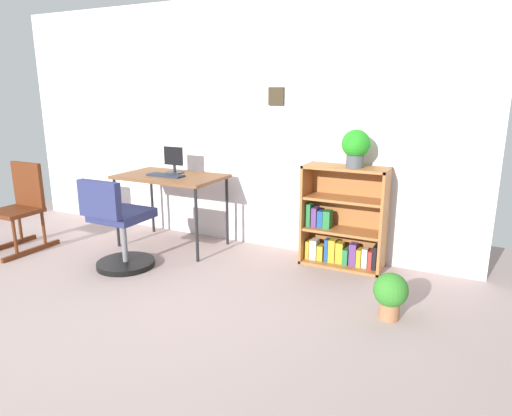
{
  "coord_description": "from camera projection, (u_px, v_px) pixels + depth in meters",
  "views": [
    {
      "loc": [
        2.47,
        -1.96,
        1.57
      ],
      "look_at": [
        0.73,
        1.5,
        0.56
      ],
      "focal_mm": 32.11,
      "sensor_mm": 36.0,
      "label": 1
    }
  ],
  "objects": [
    {
      "name": "ground_plane",
      "position": [
        64.0,
        323.0,
        3.16
      ],
      "size": [
        6.24,
        6.24,
        0.0
      ],
      "primitive_type": "plane",
      "color": "#A28C87"
    },
    {
      "name": "wall_back",
      "position": [
        221.0,
        125.0,
        4.71
      ],
      "size": [
        5.2,
        0.12,
        2.43
      ],
      "color": "silver",
      "rests_on": "ground_plane"
    },
    {
      "name": "desk",
      "position": [
        171.0,
        181.0,
        4.58
      ],
      "size": [
        1.05,
        0.64,
        0.74
      ],
      "color": "brown",
      "rests_on": "ground_plane"
    },
    {
      "name": "monitor",
      "position": [
        174.0,
        161.0,
        4.64
      ],
      "size": [
        0.22,
        0.18,
        0.27
      ],
      "color": "#262628",
      "rests_on": "desk"
    },
    {
      "name": "keyboard",
      "position": [
        166.0,
        175.0,
        4.5
      ],
      "size": [
        0.38,
        0.13,
        0.02
      ],
      "primitive_type": "cube",
      "color": "#202937",
      "rests_on": "desk"
    },
    {
      "name": "office_chair",
      "position": [
        119.0,
        230.0,
        4.04
      ],
      "size": [
        0.52,
        0.55,
        0.84
      ],
      "color": "black",
      "rests_on": "ground_plane"
    },
    {
      "name": "rocking_chair",
      "position": [
        21.0,
        206.0,
        4.56
      ],
      "size": [
        0.42,
        0.64,
        0.86
      ],
      "color": "#582610",
      "rests_on": "ground_plane"
    },
    {
      "name": "bookshelf_low",
      "position": [
        343.0,
        222.0,
        4.15
      ],
      "size": [
        0.74,
        0.3,
        0.92
      ],
      "color": "#A16332",
      "rests_on": "ground_plane"
    },
    {
      "name": "potted_plant_on_shelf",
      "position": [
        356.0,
        146.0,
        3.88
      ],
      "size": [
        0.24,
        0.24,
        0.32
      ],
      "color": "#474C51",
      "rests_on": "bookshelf_low"
    },
    {
      "name": "potted_plant_floor",
      "position": [
        390.0,
        293.0,
        3.19
      ],
      "size": [
        0.24,
        0.24,
        0.34
      ],
      "color": "#9E6642",
      "rests_on": "ground_plane"
    }
  ]
}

